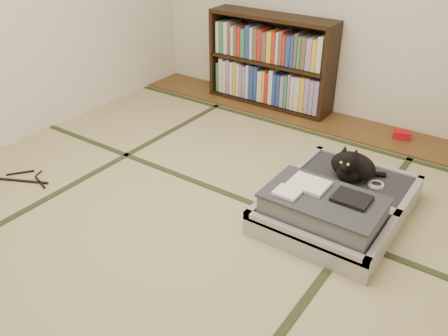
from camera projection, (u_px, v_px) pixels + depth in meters
The scene contains 9 objects.
floor at pixel (189, 218), 3.25m from camera, with size 4.50×4.50×0.00m, color tan.
wood_strip at pixel (316, 119), 4.67m from camera, with size 4.00×0.50×0.02m, color brown.
red_item at pixel (402, 135), 4.25m from camera, with size 0.15×0.09×0.07m, color #B60E14.
tatami_borders at pixel (229, 186), 3.60m from camera, with size 4.00×4.50×0.01m.
bookcase at pixel (270, 63), 4.78m from camera, with size 1.32×0.30×0.92m.
suitcase at pixel (335, 204), 3.20m from camera, with size 0.83×1.11×0.33m.
cat at pixel (352, 166), 3.33m from camera, with size 0.37×0.37×0.30m.
cable_coil at pixel (376, 184), 3.31m from camera, with size 0.12×0.12×0.03m.
hanger at pixel (27, 179), 3.69m from camera, with size 0.42×0.28×0.01m.
Camera 1 is at (1.71, -2.03, 1.93)m, focal length 38.00 mm.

